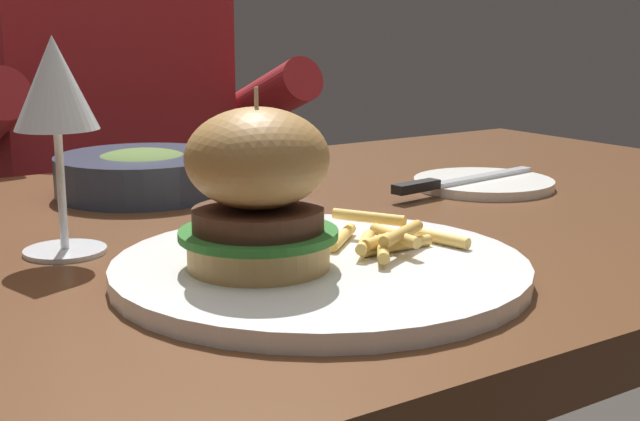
{
  "coord_description": "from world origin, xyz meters",
  "views": [
    {
      "loc": [
        -0.44,
        -0.71,
        0.93
      ],
      "look_at": [
        -0.06,
        -0.15,
        0.78
      ],
      "focal_mm": 50.0,
      "sensor_mm": 36.0,
      "label": 1
    }
  ],
  "objects_px": {
    "wine_glass": "(55,93)",
    "diner_person": "(114,243)",
    "soup_bowl": "(143,173)",
    "burger_sandwich": "(258,189)",
    "main_plate": "(320,269)",
    "bread_plate": "(483,183)",
    "table_knife": "(454,181)"
  },
  "relations": [
    {
      "from": "table_knife",
      "to": "diner_person",
      "type": "height_order",
      "value": "diner_person"
    },
    {
      "from": "main_plate",
      "to": "bread_plate",
      "type": "bearing_deg",
      "value": 28.21
    },
    {
      "from": "table_knife",
      "to": "soup_bowl",
      "type": "bearing_deg",
      "value": 146.7
    },
    {
      "from": "main_plate",
      "to": "table_knife",
      "type": "xyz_separation_m",
      "value": [
        0.3,
        0.18,
        0.01
      ]
    },
    {
      "from": "burger_sandwich",
      "to": "table_knife",
      "type": "relative_size",
      "value": 0.59
    },
    {
      "from": "wine_glass",
      "to": "diner_person",
      "type": "height_order",
      "value": "diner_person"
    },
    {
      "from": "main_plate",
      "to": "burger_sandwich",
      "type": "bearing_deg",
      "value": 168.21
    },
    {
      "from": "main_plate",
      "to": "bread_plate",
      "type": "distance_m",
      "value": 0.4
    },
    {
      "from": "main_plate",
      "to": "wine_glass",
      "type": "relative_size",
      "value": 1.76
    },
    {
      "from": "bread_plate",
      "to": "soup_bowl",
      "type": "distance_m",
      "value": 0.38
    },
    {
      "from": "wine_glass",
      "to": "soup_bowl",
      "type": "height_order",
      "value": "wine_glass"
    },
    {
      "from": "main_plate",
      "to": "table_knife",
      "type": "distance_m",
      "value": 0.35
    },
    {
      "from": "table_knife",
      "to": "soup_bowl",
      "type": "height_order",
      "value": "soup_bowl"
    },
    {
      "from": "burger_sandwich",
      "to": "diner_person",
      "type": "relative_size",
      "value": 0.11
    },
    {
      "from": "wine_glass",
      "to": "table_knife",
      "type": "height_order",
      "value": "wine_glass"
    },
    {
      "from": "burger_sandwich",
      "to": "soup_bowl",
      "type": "height_order",
      "value": "burger_sandwich"
    },
    {
      "from": "diner_person",
      "to": "table_knife",
      "type": "bearing_deg",
      "value": -77.34
    },
    {
      "from": "main_plate",
      "to": "diner_person",
      "type": "distance_m",
      "value": 0.87
    },
    {
      "from": "main_plate",
      "to": "burger_sandwich",
      "type": "distance_m",
      "value": 0.08
    },
    {
      "from": "table_knife",
      "to": "diner_person",
      "type": "bearing_deg",
      "value": 102.66
    },
    {
      "from": "bread_plate",
      "to": "soup_bowl",
      "type": "xyz_separation_m",
      "value": [
        -0.34,
        0.18,
        0.02
      ]
    },
    {
      "from": "wine_glass",
      "to": "bread_plate",
      "type": "xyz_separation_m",
      "value": [
        0.49,
        0.01,
        -0.13
      ]
    },
    {
      "from": "bread_plate",
      "to": "burger_sandwich",
      "type": "bearing_deg",
      "value": -155.86
    },
    {
      "from": "soup_bowl",
      "to": "main_plate",
      "type": "bearing_deg",
      "value": -92.52
    },
    {
      "from": "burger_sandwich",
      "to": "wine_glass",
      "type": "bearing_deg",
      "value": 117.58
    },
    {
      "from": "wine_glass",
      "to": "bread_plate",
      "type": "distance_m",
      "value": 0.5
    },
    {
      "from": "burger_sandwich",
      "to": "diner_person",
      "type": "bearing_deg",
      "value": 76.22
    },
    {
      "from": "burger_sandwich",
      "to": "wine_glass",
      "type": "distance_m",
      "value": 0.2
    },
    {
      "from": "wine_glass",
      "to": "diner_person",
      "type": "xyz_separation_m",
      "value": [
        0.29,
        0.66,
        -0.31
      ]
    },
    {
      "from": "soup_bowl",
      "to": "burger_sandwich",
      "type": "bearing_deg",
      "value": -100.01
    },
    {
      "from": "bread_plate",
      "to": "soup_bowl",
      "type": "bearing_deg",
      "value": 151.63
    },
    {
      "from": "wine_glass",
      "to": "bread_plate",
      "type": "bearing_deg",
      "value": 1.28
    }
  ]
}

